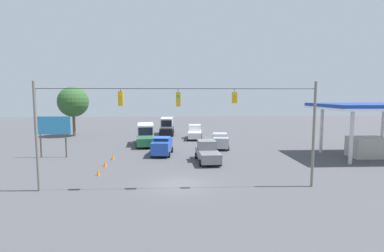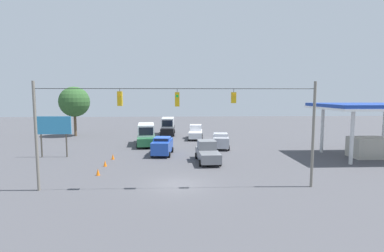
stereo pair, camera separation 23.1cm
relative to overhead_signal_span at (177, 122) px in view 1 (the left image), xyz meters
name	(u,v)px [view 1 (the left image)]	position (x,y,z in m)	size (l,w,h in m)	color
ground_plane	(179,184)	(-0.12, -0.98, -4.86)	(140.00, 140.00, 0.00)	#47474C
overhead_signal_span	(177,122)	(0.00, 0.00, 0.00)	(19.95, 0.38, 7.74)	slate
sedan_blue_withflow_mid	(162,146)	(1.65, -12.31, -3.81)	(2.44, 4.71, 2.01)	#234CB2
box_truck_green_withflow_far	(146,134)	(4.22, -19.34, -3.46)	(3.03, 7.57, 2.82)	#236038
sedan_silver_oncoming_far	(220,141)	(-5.47, -15.99, -3.85)	(2.41, 4.45, 1.93)	#A8AAB2
pickup_truck_grey_crossing_near	(207,152)	(-3.10, -8.59, -3.88)	(2.36, 5.42, 2.12)	slate
pickup_truck_white_oncoming_deep	(195,132)	(-2.78, -24.47, -3.88)	(2.48, 5.52, 2.12)	silver
box_truck_black_withflow_deep	(167,126)	(1.67, -29.54, -3.45)	(2.38, 6.75, 2.85)	black
traffic_cone_nearest	(98,172)	(6.61, -3.82, -4.56)	(0.32, 0.32, 0.59)	orange
traffic_cone_second	(105,163)	(6.79, -7.02, -4.56)	(0.32, 0.32, 0.59)	orange
traffic_cone_third	(113,157)	(6.73, -10.09, -4.56)	(0.32, 0.32, 0.59)	orange
gas_station	(369,118)	(-20.72, -9.88, -0.63)	(10.72, 8.73, 5.82)	navy
roadside_billboard	(53,128)	(13.34, -11.54, -1.65)	(3.82, 0.16, 4.46)	#4C473D
tree_horizon_left	(73,102)	(16.74, -28.29, 0.74)	(4.89, 4.89, 8.07)	brown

